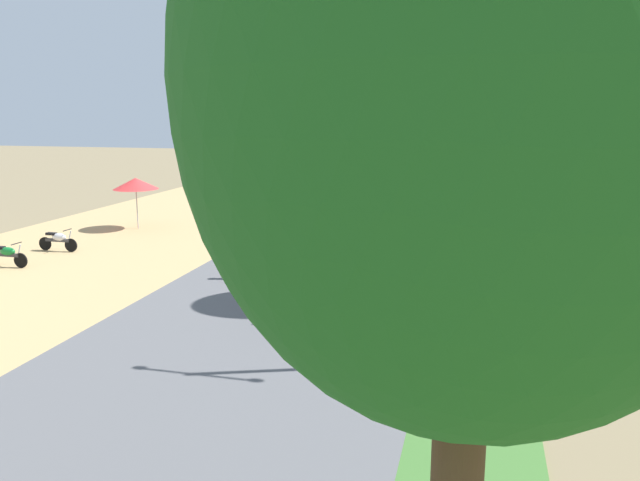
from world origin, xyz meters
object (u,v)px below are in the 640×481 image
(median_tree_third, at_px, (485,81))
(streetlamp_near, at_px, (490,176))
(car_van_black, at_px, (330,281))
(utility_pole_near, at_px, (517,135))
(motorbike_ahead_second, at_px, (252,256))
(median_tree_nearest, at_px, (476,85))
(vendor_umbrella, at_px, (136,184))
(parked_motorbike_fourth, at_px, (7,254))
(median_tree_second, at_px, (492,54))
(utility_pole_far, at_px, (585,142))
(parked_motorbike_fifth, at_px, (58,239))
(streetlamp_mid, at_px, (486,129))

(median_tree_third, distance_m, streetlamp_near, 17.88)
(streetlamp_near, distance_m, car_van_black, 6.11)
(utility_pole_near, bearing_deg, car_van_black, -105.60)
(motorbike_ahead_second, bearing_deg, median_tree_nearest, -65.21)
(vendor_umbrella, height_order, median_tree_nearest, median_tree_nearest)
(median_tree_nearest, distance_m, motorbike_ahead_second, 18.74)
(streetlamp_near, distance_m, motorbike_ahead_second, 10.43)
(parked_motorbike_fourth, xyz_separation_m, car_van_black, (13.04, -2.41, 0.47))
(parked_motorbike_fourth, bearing_deg, vendor_umbrella, 84.87)
(vendor_umbrella, relative_size, median_tree_third, 0.28)
(car_van_black, bearing_deg, utility_pole_near, 74.40)
(median_tree_second, height_order, streetlamp_near, median_tree_second)
(car_van_black, bearing_deg, utility_pole_far, 24.78)
(streetlamp_near, relative_size, car_van_black, 3.15)
(parked_motorbike_fourth, bearing_deg, car_van_black, -10.48)
(utility_pole_near, relative_size, motorbike_ahead_second, 4.69)
(median_tree_third, bearing_deg, streetlamp_near, -89.31)
(median_tree_nearest, xyz_separation_m, median_tree_second, (0.20, 15.94, 1.44))
(parked_motorbike_fifth, xyz_separation_m, utility_pole_far, (19.93, -1.99, 4.36))
(median_tree_second, distance_m, streetlamp_near, 6.26)
(median_tree_nearest, relative_size, median_tree_second, 0.87)
(median_tree_nearest, relative_size, car_van_black, 3.40)
(median_tree_second, xyz_separation_m, motorbike_ahead_second, (-7.76, 0.42, -6.61))
(parked_motorbike_fourth, distance_m, streetlamp_near, 18.48)
(parked_motorbike_fifth, bearing_deg, median_tree_nearest, -47.46)
(utility_pole_far, bearing_deg, median_tree_nearest, -100.46)
(motorbike_ahead_second, bearing_deg, parked_motorbike_fourth, -175.36)
(median_tree_nearest, xyz_separation_m, utility_pole_far, (3.03, 16.43, -1.10))
(parked_motorbike_fifth, relative_size, streetlamp_mid, 0.24)
(utility_pole_near, height_order, car_van_black, utility_pole_near)
(vendor_umbrella, distance_m, utility_pole_near, 21.49)
(median_tree_nearest, height_order, median_tree_second, median_tree_second)
(median_tree_third, bearing_deg, parked_motorbike_fifth, -150.20)
(parked_motorbike_fifth, xyz_separation_m, median_tree_third, (16.96, 9.71, 6.63))
(median_tree_nearest, bearing_deg, car_van_black, 106.94)
(vendor_umbrella, relative_size, median_tree_nearest, 0.31)
(utility_pole_near, relative_size, utility_pole_far, 0.89)
(streetlamp_near, bearing_deg, utility_pole_near, 85.87)
(streetlamp_near, xyz_separation_m, car_van_black, (-4.28, 2.72, -3.41))
(vendor_umbrella, distance_m, median_tree_third, 17.62)
(streetlamp_mid, xyz_separation_m, car_van_black, (-4.28, -31.98, -3.39))
(parked_motorbike_fourth, relative_size, utility_pole_near, 0.21)
(motorbike_ahead_second, bearing_deg, streetlamp_near, -37.02)
(parked_motorbike_fourth, distance_m, streetlamp_mid, 34.49)
(parked_motorbike_fifth, bearing_deg, median_tree_third, 29.80)
(median_tree_nearest, bearing_deg, motorbike_ahead_second, 114.79)
(streetlamp_near, height_order, utility_pole_near, utility_pole_near)
(parked_motorbike_fifth, bearing_deg, streetlamp_near, -24.87)
(streetlamp_near, bearing_deg, motorbike_ahead_second, 142.98)
(motorbike_ahead_second, bearing_deg, streetlamp_mid, 74.80)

